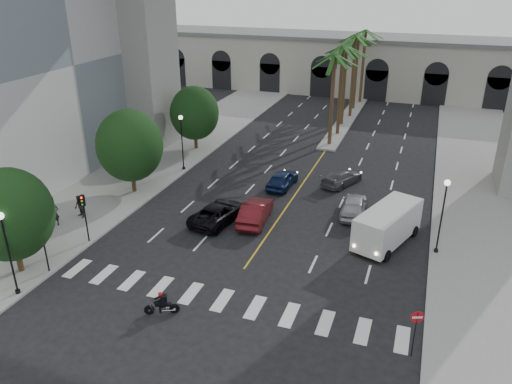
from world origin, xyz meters
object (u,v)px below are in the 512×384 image
traffic_signal_near (43,238)px  pedestrian_a (54,213)px  car_a (354,205)px  pedestrian_b (80,207)px  lamp_post_left_near (7,247)px  car_e (282,179)px  traffic_signal_far (84,210)px  do_not_enter_sign (416,324)px  car_d (342,177)px  motorcycle_rider (163,304)px  car_b (256,212)px  lamp_post_right (443,210)px  cargo_van (387,225)px  lamp_post_left_far (182,138)px  car_c (218,213)px

traffic_signal_near → pedestrian_a: size_ratio=1.88×
car_a → pedestrian_b: 20.84m
lamp_post_left_near → car_e: size_ratio=1.22×
pedestrian_b → traffic_signal_far: bearing=-18.9°
traffic_signal_near → pedestrian_b: bearing=112.4°
pedestrian_b → do_not_enter_sign: (24.64, -6.95, 0.91)m
car_d → car_e: size_ratio=1.05×
traffic_signal_near → motorcycle_rider: bearing=-7.8°
car_b → car_d: car_b is taller
pedestrian_a → pedestrian_b: pedestrian_a is taller
traffic_signal_far → car_b: (9.80, 6.89, -1.69)m
lamp_post_right → car_b: lamp_post_right is taller
lamp_post_left_near → cargo_van: bearing=34.4°
traffic_signal_far → motorcycle_rider: 10.31m
lamp_post_left_far → motorcycle_rider: bearing=-65.9°
car_b → car_c: (-2.65, -0.93, -0.09)m
lamp_post_left_near → motorcycle_rider: size_ratio=2.96×
car_b → car_c: size_ratio=0.94×
car_c → cargo_van: cargo_van is taller
traffic_signal_near → cargo_van: (19.38, 10.83, -1.06)m
traffic_signal_far → motorcycle_rider: traffic_signal_far is taller
car_d → car_a: bearing=132.8°
car_c → car_d: 12.61m
car_c → pedestrian_b: pedestrian_b is taller
car_a → car_e: bearing=-30.2°
motorcycle_rider → car_e: car_e is taller
traffic_signal_far → lamp_post_left_near: bearing=-90.9°
car_b → pedestrian_a: 14.73m
pedestrian_b → lamp_post_right: bearing=34.6°
traffic_signal_far → car_e: traffic_signal_far is taller
car_b → cargo_van: cargo_van is taller
traffic_signal_near → car_e: size_ratio=0.83×
cargo_van → pedestrian_b: 22.57m
pedestrian_a → pedestrian_b: bearing=32.7°
lamp_post_left_far → motorcycle_rider: 21.72m
lamp_post_left_far → car_c: lamp_post_left_far is taller
car_e → cargo_van: cargo_van is taller
car_c → traffic_signal_near: bearing=64.3°
car_e → lamp_post_left_far: bearing=-0.2°
traffic_signal_far → car_b: size_ratio=0.73×
motorcycle_rider → car_d: motorcycle_rider is taller
lamp_post_right → car_c: (-15.55, -0.54, -2.49)m
traffic_signal_near → traffic_signal_far: bearing=90.0°
traffic_signal_near → car_d: (14.54, 20.18, -1.84)m
lamp_post_left_near → cargo_van: (19.48, 13.33, -1.77)m
pedestrian_b → motorcycle_rider: bearing=-8.4°
car_d → pedestrian_a: pedestrian_a is taller
traffic_signal_far → do_not_enter_sign: (21.80, -4.07, -0.57)m
lamp_post_left_near → cargo_van: lamp_post_left_near is taller
lamp_post_left_far → car_b: lamp_post_left_far is taller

